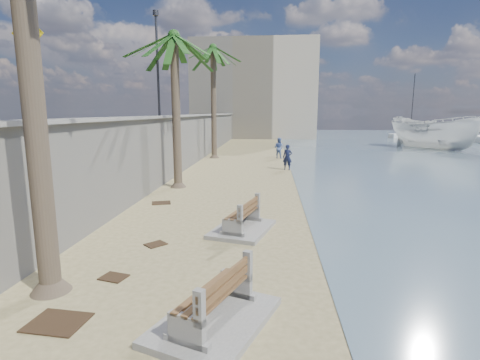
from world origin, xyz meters
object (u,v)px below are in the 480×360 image
object	(u,v)px
bench_far	(242,218)
sailboat_west	(410,135)
yacht_far	(413,140)
palm_mid	(174,38)
palm_back	(213,50)
person_b	(279,147)
person_a	(288,155)
bench_near	(214,301)
boat_cruiser	(434,131)

from	to	relation	value
bench_far	sailboat_west	xyz separation A→B (m)	(21.69, 46.80, -0.10)
yacht_far	palm_mid	bearing A→B (deg)	156.84
palm_back	sailboat_west	world-z (taller)	palm_back
person_b	person_a	bearing A→B (deg)	122.61
sailboat_west	bench_far	bearing A→B (deg)	-114.87
bench_near	palm_back	xyz separation A→B (m)	(-3.78, 24.83, 8.27)
bench_far	boat_cruiser	world-z (taller)	boat_cruiser
palm_back	boat_cruiser	xyz separation A→B (m)	(21.71, 9.84, -6.83)
person_b	bench_near	bearing A→B (deg)	114.90
person_b	yacht_far	bearing A→B (deg)	-105.38
palm_back	sailboat_west	xyz separation A→B (m)	(25.55, 27.40, -8.38)
palm_back	boat_cruiser	bearing A→B (deg)	24.38
person_a	sailboat_west	world-z (taller)	sailboat_west
yacht_far	person_a	bearing A→B (deg)	158.60
bench_near	yacht_far	xyz separation A→B (m)	(18.89, 42.96, -0.10)
bench_near	palm_back	distance (m)	26.44
person_b	bench_far	bearing A→B (deg)	114.12
boat_cruiser	yacht_far	size ratio (longest dim) A/B	0.61
bench_near	yacht_far	size ratio (longest dim) A/B	0.38
yacht_far	sailboat_west	distance (m)	9.71
boat_cruiser	bench_far	bearing A→B (deg)	-153.65
bench_near	yacht_far	bearing A→B (deg)	66.27
yacht_far	sailboat_west	bearing A→B (deg)	-4.01
palm_mid	yacht_far	world-z (taller)	palm_mid
person_b	palm_mid	bearing A→B (deg)	95.74
bench_far	palm_mid	world-z (taller)	palm_mid
sailboat_west	bench_near	bearing A→B (deg)	-112.63
bench_near	person_a	xyz separation A→B (m)	(2.06, 18.67, 0.52)
palm_mid	bench_near	bearing A→B (deg)	-73.11
palm_back	person_b	bearing A→B (deg)	2.40
bench_near	bench_far	xyz separation A→B (m)	(0.08, 5.43, -0.01)
person_b	yacht_far	xyz separation A→B (m)	(17.27, 17.91, -0.60)
bench_far	palm_back	world-z (taller)	palm_back
person_a	yacht_far	xyz separation A→B (m)	(16.82, 24.29, -0.62)
bench_far	person_b	distance (m)	19.69
palm_back	sailboat_west	bearing A→B (deg)	47.00
bench_far	sailboat_west	bearing A→B (deg)	65.13
palm_mid	person_a	bearing A→B (deg)	47.48
yacht_far	palm_back	bearing A→B (deg)	141.96
person_a	person_b	distance (m)	6.40
palm_mid	sailboat_west	bearing A→B (deg)	57.39
palm_mid	boat_cruiser	distance (m)	31.59
bench_far	boat_cruiser	bearing A→B (deg)	58.59
palm_mid	palm_back	size ratio (longest dim) A/B	0.85
palm_mid	person_b	size ratio (longest dim) A/B	4.37
bench_far	palm_back	distance (m)	21.44
palm_mid	yacht_far	size ratio (longest dim) A/B	1.10
bench_near	bench_far	size ratio (longest dim) A/B	1.06
palm_mid	sailboat_west	size ratio (longest dim) A/B	0.88
person_a	sailboat_west	bearing A→B (deg)	73.17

